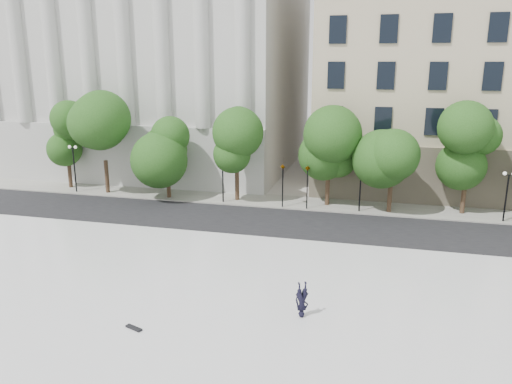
# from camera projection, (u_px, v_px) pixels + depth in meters

# --- Properties ---
(ground) EXTENTS (160.00, 160.00, 0.00)m
(ground) POSITION_uv_depth(u_px,v_px,m) (171.00, 358.00, 20.58)
(ground) COLOR #A6A39D
(ground) RESTS_ON ground
(plaza) EXTENTS (44.00, 22.00, 0.45)m
(plaza) POSITION_uv_depth(u_px,v_px,m) (197.00, 318.00, 23.33)
(plaza) COLOR silver
(plaza) RESTS_ON ground
(street) EXTENTS (60.00, 8.00, 0.02)m
(street) POSITION_uv_depth(u_px,v_px,m) (267.00, 224.00, 37.46)
(street) COLOR black
(street) RESTS_ON ground
(far_sidewalk) EXTENTS (60.00, 4.00, 0.12)m
(far_sidewalk) POSITION_uv_depth(u_px,v_px,m) (282.00, 202.00, 43.08)
(far_sidewalk) COLOR #A8A69B
(far_sidewalk) RESTS_ON ground
(building_west) EXTENTS (31.50, 27.65, 25.60)m
(building_west) POSITION_uv_depth(u_px,v_px,m) (163.00, 52.00, 57.44)
(building_west) COLOR #B4B4AF
(building_west) RESTS_ON ground
(building_east) EXTENTS (36.00, 26.15, 23.00)m
(building_east) POSITION_uv_depth(u_px,v_px,m) (510.00, 68.00, 49.58)
(building_east) COLOR tan
(building_east) RESTS_ON ground
(traffic_light_west) EXTENTS (0.95, 1.69, 4.17)m
(traffic_light_west) POSITION_uv_depth(u_px,v_px,m) (283.00, 165.00, 40.49)
(traffic_light_west) COLOR black
(traffic_light_west) RESTS_ON ground
(traffic_light_east) EXTENTS (0.39, 1.79, 4.22)m
(traffic_light_east) POSITION_uv_depth(u_px,v_px,m) (308.00, 166.00, 40.00)
(traffic_light_east) COLOR black
(traffic_light_east) RESTS_ON ground
(person_lying) EXTENTS (1.28, 1.81, 0.47)m
(person_lying) POSITION_uv_depth(u_px,v_px,m) (302.00, 312.00, 22.94)
(person_lying) COLOR black
(person_lying) RESTS_ON plaza
(skateboard) EXTENTS (0.88, 0.50, 0.09)m
(skateboard) POSITION_uv_depth(u_px,v_px,m) (134.00, 328.00, 21.93)
(skateboard) COLOR black
(skateboard) RESTS_ON plaza
(street_trees) EXTENTS (45.58, 5.14, 7.94)m
(street_trees) POSITION_uv_depth(u_px,v_px,m) (281.00, 146.00, 41.31)
(street_trees) COLOR #382619
(street_trees) RESTS_ON ground
(lamp_posts) EXTENTS (37.31, 0.28, 4.44)m
(lamp_posts) POSITION_uv_depth(u_px,v_px,m) (274.00, 173.00, 41.14)
(lamp_posts) COLOR black
(lamp_posts) RESTS_ON ground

